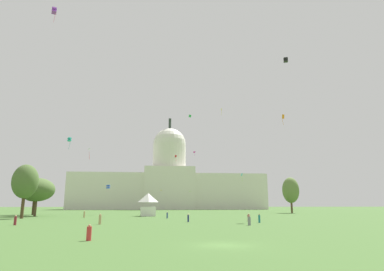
{
  "coord_description": "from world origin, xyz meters",
  "views": [
    {
      "loc": [
        -5.73,
        -27.81,
        3.34
      ],
      "look_at": [
        4.96,
        69.32,
        23.93
      ],
      "focal_mm": 30.54,
      "sensor_mm": 36.0,
      "label": 1
    }
  ],
  "objects_px": {
    "kite_cyan_low": "(242,175)",
    "kite_black_high": "(286,60)",
    "capitol_building": "(169,184)",
    "person_maroon_mid_left": "(249,218)",
    "kite_violet_high": "(54,11)",
    "kite_red_mid": "(176,156)",
    "person_teal_near_tree_west": "(259,219)",
    "tree_west_far": "(25,182)",
    "kite_yellow_high": "(221,110)",
    "kite_white_mid": "(90,151)",
    "kite_lime_low": "(189,192)",
    "kite_orange_mid": "(283,117)",
    "tree_west_near": "(35,190)",
    "person_denim_back_right": "(167,215)",
    "tree_west_mid": "(37,190)",
    "kite_green_mid": "(190,116)",
    "person_tan_aisle_center": "(84,214)",
    "kite_magenta_mid": "(194,152)",
    "tree_east_mid": "(291,190)",
    "kite_gold_low": "(162,191)",
    "person_grey_front_center": "(249,221)",
    "person_maroon_deep_crowd": "(15,220)",
    "person_red_near_tent": "(89,233)",
    "person_tan_front_right": "(100,219)",
    "kite_turquoise_mid": "(69,140)",
    "event_tent": "(148,204)",
    "kite_blue_low": "(108,187)"
  },
  "relations": [
    {
      "from": "kite_cyan_low",
      "to": "kite_black_high",
      "type": "relative_size",
      "value": 2.98
    },
    {
      "from": "capitol_building",
      "to": "person_maroon_mid_left",
      "type": "bearing_deg",
      "value": -86.34
    },
    {
      "from": "kite_black_high",
      "to": "kite_violet_high",
      "type": "bearing_deg",
      "value": 132.04
    },
    {
      "from": "kite_red_mid",
      "to": "person_teal_near_tree_west",
      "type": "bearing_deg",
      "value": 90.71
    },
    {
      "from": "person_teal_near_tree_west",
      "to": "kite_red_mid",
      "type": "bearing_deg",
      "value": 136.17
    },
    {
      "from": "tree_west_far",
      "to": "kite_yellow_high",
      "type": "bearing_deg",
      "value": 47.53
    },
    {
      "from": "kite_white_mid",
      "to": "kite_lime_low",
      "type": "bearing_deg",
      "value": -110.4
    },
    {
      "from": "kite_orange_mid",
      "to": "kite_lime_low",
      "type": "bearing_deg",
      "value": 1.33
    },
    {
      "from": "kite_lime_low",
      "to": "tree_west_near",
      "type": "bearing_deg",
      "value": -34.6
    },
    {
      "from": "person_denim_back_right",
      "to": "kite_lime_low",
      "type": "height_order",
      "value": "kite_lime_low"
    },
    {
      "from": "tree_west_mid",
      "to": "kite_green_mid",
      "type": "bearing_deg",
      "value": 7.61
    },
    {
      "from": "person_tan_aisle_center",
      "to": "person_teal_near_tree_west",
      "type": "xyz_separation_m",
      "value": [
        36.74,
        -26.94,
        -0.08
      ]
    },
    {
      "from": "kite_white_mid",
      "to": "kite_magenta_mid",
      "type": "bearing_deg",
      "value": -84.81
    },
    {
      "from": "tree_east_mid",
      "to": "kite_violet_high",
      "type": "bearing_deg",
      "value": -136.47
    },
    {
      "from": "kite_gold_low",
      "to": "kite_cyan_low",
      "type": "relative_size",
      "value": 0.31
    },
    {
      "from": "kite_orange_mid",
      "to": "kite_red_mid",
      "type": "xyz_separation_m",
      "value": [
        -24.6,
        106.46,
        3.71
      ]
    },
    {
      "from": "kite_violet_high",
      "to": "kite_black_high",
      "type": "distance_m",
      "value": 56.52
    },
    {
      "from": "kite_black_high",
      "to": "kite_magenta_mid",
      "type": "bearing_deg",
      "value": 28.24
    },
    {
      "from": "kite_magenta_mid",
      "to": "kite_green_mid",
      "type": "bearing_deg",
      "value": -46.56
    },
    {
      "from": "person_grey_front_center",
      "to": "kite_orange_mid",
      "type": "height_order",
      "value": "kite_orange_mid"
    },
    {
      "from": "capitol_building",
      "to": "person_maroon_deep_crowd",
      "type": "xyz_separation_m",
      "value": [
        -31.29,
        -162.18,
        -15.69
      ]
    },
    {
      "from": "kite_yellow_high",
      "to": "kite_lime_low",
      "type": "height_order",
      "value": "kite_yellow_high"
    },
    {
      "from": "kite_magenta_mid",
      "to": "kite_orange_mid",
      "type": "bearing_deg",
      "value": -27.33
    },
    {
      "from": "kite_lime_low",
      "to": "person_red_near_tent",
      "type": "bearing_deg",
      "value": 25.59
    },
    {
      "from": "tree_west_near",
      "to": "person_tan_front_right",
      "type": "bearing_deg",
      "value": -61.13
    },
    {
      "from": "person_maroon_deep_crowd",
      "to": "kite_green_mid",
      "type": "height_order",
      "value": "kite_green_mid"
    },
    {
      "from": "kite_violet_high",
      "to": "tree_west_near",
      "type": "bearing_deg",
      "value": -93.17
    },
    {
      "from": "tree_east_mid",
      "to": "kite_turquoise_mid",
      "type": "xyz_separation_m",
      "value": [
        -80.89,
        -12.92,
        15.75
      ]
    },
    {
      "from": "kite_magenta_mid",
      "to": "kite_white_mid",
      "type": "relative_size",
      "value": 0.77
    },
    {
      "from": "event_tent",
      "to": "kite_green_mid",
      "type": "bearing_deg",
      "value": 26.99
    },
    {
      "from": "kite_magenta_mid",
      "to": "kite_violet_high",
      "type": "distance_m",
      "value": 120.3
    },
    {
      "from": "kite_magenta_mid",
      "to": "kite_cyan_low",
      "type": "relative_size",
      "value": 0.61
    },
    {
      "from": "tree_east_mid",
      "to": "kite_orange_mid",
      "type": "distance_m",
      "value": 43.31
    },
    {
      "from": "kite_magenta_mid",
      "to": "kite_turquoise_mid",
      "type": "bearing_deg",
      "value": -78.15
    },
    {
      "from": "tree_east_mid",
      "to": "person_grey_front_center",
      "type": "xyz_separation_m",
      "value": [
        -36.92,
        -70.17,
        -7.89
      ]
    },
    {
      "from": "kite_white_mid",
      "to": "kite_black_high",
      "type": "bearing_deg",
      "value": -170.51
    },
    {
      "from": "kite_yellow_high",
      "to": "kite_turquoise_mid",
      "type": "bearing_deg",
      "value": 14.86
    },
    {
      "from": "capitol_building",
      "to": "kite_black_high",
      "type": "height_order",
      "value": "capitol_building"
    },
    {
      "from": "kite_green_mid",
      "to": "tree_west_mid",
      "type": "bearing_deg",
      "value": 31.16
    },
    {
      "from": "person_tan_aisle_center",
      "to": "kite_black_high",
      "type": "xyz_separation_m",
      "value": [
        51.02,
        -10.09,
        39.73
      ]
    },
    {
      "from": "person_tan_aisle_center",
      "to": "kite_magenta_mid",
      "type": "xyz_separation_m",
      "value": [
        37.59,
        82.3,
        29.46
      ]
    },
    {
      "from": "kite_cyan_low",
      "to": "kite_orange_mid",
      "type": "bearing_deg",
      "value": 85.58
    },
    {
      "from": "tree_east_mid",
      "to": "person_tan_aisle_center",
      "type": "relative_size",
      "value": 7.83
    },
    {
      "from": "person_tan_front_right",
      "to": "kite_magenta_mid",
      "type": "relative_size",
      "value": 0.71
    },
    {
      "from": "tree_west_near",
      "to": "kite_orange_mid",
      "type": "height_order",
      "value": "kite_orange_mid"
    },
    {
      "from": "tree_east_mid",
      "to": "kite_cyan_low",
      "type": "height_order",
      "value": "kite_cyan_low"
    },
    {
      "from": "tree_west_mid",
      "to": "kite_lime_low",
      "type": "relative_size",
      "value": 10.38
    },
    {
      "from": "person_tan_aisle_center",
      "to": "kite_white_mid",
      "type": "distance_m",
      "value": 30.47
    },
    {
      "from": "person_denim_back_right",
      "to": "kite_blue_low",
      "type": "height_order",
      "value": "kite_blue_low"
    },
    {
      "from": "person_tan_front_right",
      "to": "kite_gold_low",
      "type": "bearing_deg",
      "value": -87.19
    }
  ]
}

